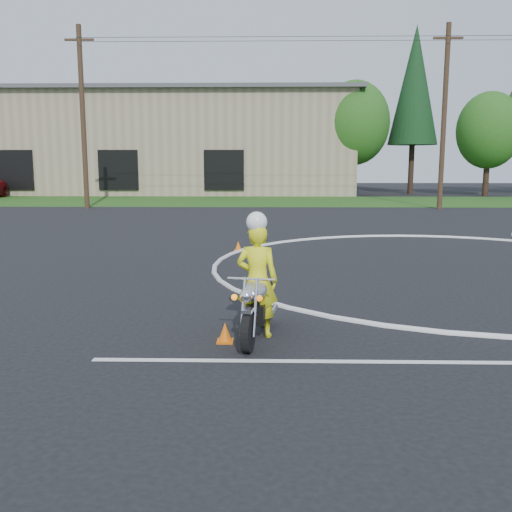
{
  "coord_description": "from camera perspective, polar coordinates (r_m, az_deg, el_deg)",
  "views": [
    {
      "loc": [
        -4.62,
        -11.34,
        2.67
      ],
      "look_at": [
        -4.83,
        -1.95,
        1.1
      ],
      "focal_mm": 40.0,
      "sensor_mm": 36.0,
      "label": 1
    }
  ],
  "objects": [
    {
      "name": "utility_poles",
      "position": [
        33.84,
        18.3,
        13.3
      ],
      "size": [
        41.6,
        1.12,
        10.0
      ],
      "color": "#473321",
      "rests_on": "ground"
    },
    {
      "name": "warehouse",
      "position": [
        53.07,
        -13.57,
        10.83
      ],
      "size": [
        41.0,
        17.0,
        8.3
      ],
      "color": "tan",
      "rests_on": "ground"
    },
    {
      "name": "grass_strip",
      "position": [
        38.71,
        8.17,
        5.44
      ],
      "size": [
        120.0,
        10.0,
        0.02
      ],
      "primitive_type": "cube",
      "color": "#1E4714",
      "rests_on": "ground"
    },
    {
      "name": "ground",
      "position": [
        12.53,
        22.92,
        -3.58
      ],
      "size": [
        120.0,
        120.0,
        0.0
      ],
      "primitive_type": "plane",
      "color": "black",
      "rests_on": "ground"
    },
    {
      "name": "rider_primary_grp",
      "position": [
        8.67,
        0.12,
        -2.09
      ],
      "size": [
        0.7,
        0.52,
        1.93
      ],
      "rotation": [
        0.0,
        0.0,
        -0.16
      ],
      "color": "#F0F419",
      "rests_on": "ground"
    },
    {
      "name": "primary_motorcycle",
      "position": [
        8.63,
        0.08,
        -5.04
      ],
      "size": [
        0.75,
        1.97,
        1.04
      ],
      "rotation": [
        0.0,
        0.0,
        -0.16
      ],
      "color": "black",
      "rests_on": "ground"
    }
  ]
}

